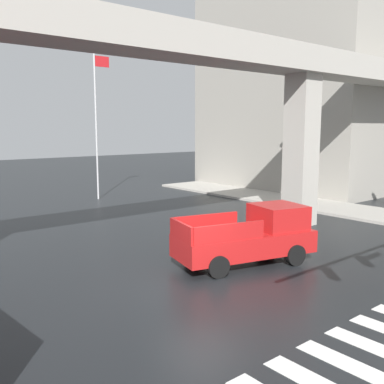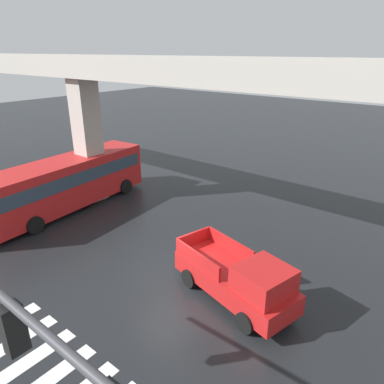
# 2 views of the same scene
# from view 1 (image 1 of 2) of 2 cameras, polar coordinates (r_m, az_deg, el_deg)

# --- Properties ---
(ground_plane) EXTENTS (120.00, 120.00, 0.00)m
(ground_plane) POSITION_cam_1_polar(r_m,az_deg,el_deg) (13.99, 1.07, -12.20)
(ground_plane) COLOR black
(crosswalk_stripes) EXTENTS (6.05, 2.80, 0.01)m
(crosswalk_stripes) POSITION_cam_1_polar(r_m,az_deg,el_deg) (10.71, 22.55, -19.61)
(crosswalk_stripes) COLOR silver
(crosswalk_stripes) RESTS_ON ground
(elevated_overpass) EXTENTS (50.62, 2.08, 8.71)m
(elevated_overpass) POSITION_cam_1_polar(r_m,az_deg,el_deg) (16.17, -7.48, 17.09)
(elevated_overpass) COLOR #ADA89E
(elevated_overpass) RESTS_ON ground
(sidewalk_east) EXTENTS (4.00, 36.00, 0.15)m
(sidewalk_east) POSITION_cam_1_polar(r_m,az_deg,el_deg) (26.65, 23.07, -2.77)
(sidewalk_east) COLOR #ADA89E
(sidewalk_east) RESTS_ON ground
(pickup_truck) EXTENTS (5.41, 3.08, 2.08)m
(pickup_truck) POSITION_cam_1_polar(r_m,az_deg,el_deg) (16.16, 7.77, -5.77)
(pickup_truck) COLOR red
(pickup_truck) RESTS_ON ground
(street_lamp_mid_block) EXTENTS (0.44, 0.70, 7.24)m
(street_lamp_mid_block) POSITION_cam_1_polar(r_m,az_deg,el_deg) (27.62, 13.95, 7.39)
(street_lamp_mid_block) COLOR #38383D
(street_lamp_mid_block) RESTS_ON ground
(flagpole) EXTENTS (1.16, 0.12, 9.81)m
(flagpole) POSITION_cam_1_polar(r_m,az_deg,el_deg) (30.78, -12.25, 9.65)
(flagpole) COLOR silver
(flagpole) RESTS_ON ground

